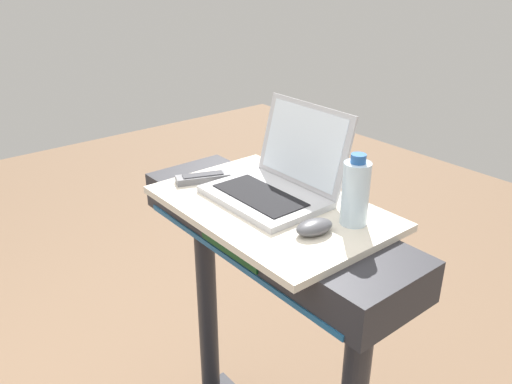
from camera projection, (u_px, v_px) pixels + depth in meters
desk_board at (270, 207)px, 1.41m from camera, size 0.64×0.42×0.02m
laptop at (277, 179)px, 1.44m from camera, size 0.32×0.29×0.24m
computer_mouse at (314, 227)px, 1.25m from camera, size 0.07×0.11×0.03m
water_bottle at (355, 192)px, 1.27m from camera, size 0.07×0.07×0.18m
tv_remote at (203, 178)px, 1.54m from camera, size 0.10×0.17×0.02m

